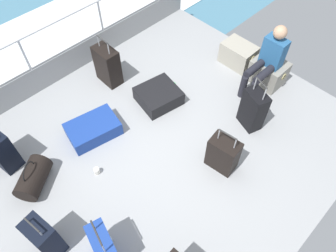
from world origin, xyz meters
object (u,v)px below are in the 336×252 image
(cargo_crate_0, at_px, (238,54))
(cargo_crate_1, at_px, (268,72))
(suitcase_4, at_px, (105,248))
(paper_cup, at_px, (97,171))
(suitcase_0, at_px, (44,238))
(suitcase_7, at_px, (159,96))
(duffel_bag, at_px, (33,178))
(suitcase_1, at_px, (108,66))
(suitcase_2, at_px, (93,129))
(suitcase_5, at_px, (223,154))
(passenger_seated, at_px, (267,59))
(suitcase_3, at_px, (253,109))

(cargo_crate_0, distance_m, cargo_crate_1, 0.62)
(suitcase_4, xyz_separation_m, paper_cup, (-0.96, 0.56, -0.24))
(cargo_crate_0, relative_size, suitcase_0, 0.84)
(suitcase_7, relative_size, paper_cup, 7.04)
(suitcase_4, bearing_deg, suitcase_7, 122.49)
(paper_cup, bearing_deg, cargo_crate_0, 90.55)
(duffel_bag, bearing_deg, suitcase_7, 87.88)
(cargo_crate_0, bearing_deg, suitcase_7, -101.46)
(suitcase_1, xyz_separation_m, suitcase_7, (0.91, 0.26, -0.21))
(suitcase_2, distance_m, suitcase_5, 1.89)
(passenger_seated, xyz_separation_m, duffel_bag, (-1.02, -3.55, -0.43))
(passenger_seated, height_order, duffel_bag, passenger_seated)
(suitcase_3, height_order, suitcase_7, suitcase_3)
(paper_cup, bearing_deg, passenger_seated, 78.46)
(cargo_crate_1, height_order, suitcase_4, suitcase_4)
(suitcase_5, xyz_separation_m, paper_cup, (-1.09, -1.29, -0.22))
(duffel_bag, relative_size, paper_cup, 6.12)
(cargo_crate_0, bearing_deg, suitcase_5, -57.98)
(suitcase_0, bearing_deg, cargo_crate_1, 87.35)
(suitcase_1, bearing_deg, suitcase_3, 22.50)
(cargo_crate_0, relative_size, duffel_bag, 0.97)
(duffel_bag, bearing_deg, cargo_crate_1, 74.71)
(suitcase_1, distance_m, suitcase_5, 2.35)
(suitcase_2, bearing_deg, suitcase_7, 79.74)
(cargo_crate_1, xyz_separation_m, suitcase_4, (0.37, -3.63, 0.08))
(suitcase_3, bearing_deg, suitcase_0, -99.68)
(suitcase_2, xyz_separation_m, duffel_bag, (0.12, -1.03, 0.05))
(suitcase_1, xyz_separation_m, duffel_bag, (0.83, -1.90, -0.16))
(suitcase_3, bearing_deg, duffel_bag, -115.93)
(cargo_crate_0, distance_m, passenger_seated, 0.76)
(suitcase_4, bearing_deg, suitcase_5, 85.88)
(passenger_seated, height_order, suitcase_0, passenger_seated)
(cargo_crate_1, xyz_separation_m, suitcase_3, (0.34, -0.93, 0.12))
(suitcase_4, bearing_deg, suitcase_2, 148.25)
(suitcase_4, bearing_deg, cargo_crate_1, 95.76)
(passenger_seated, bearing_deg, suitcase_4, -83.94)
(duffel_bag, height_order, paper_cup, duffel_bag)
(cargo_crate_0, bearing_deg, cargo_crate_1, -0.96)
(suitcase_4, xyz_separation_m, suitcase_7, (-1.31, 2.05, -0.17))
(suitcase_1, bearing_deg, cargo_crate_0, 56.24)
(cargo_crate_0, distance_m, suitcase_0, 4.07)
(cargo_crate_0, distance_m, suitcase_2, 2.76)
(suitcase_4, height_order, paper_cup, suitcase_4)
(cargo_crate_0, distance_m, paper_cup, 3.08)
(suitcase_4, xyz_separation_m, duffel_bag, (-1.39, -0.10, -0.13))
(suitcase_0, xyz_separation_m, suitcase_4, (0.55, 0.40, -0.01))
(suitcase_0, relative_size, duffel_bag, 1.16)
(suitcase_4, bearing_deg, suitcase_1, 141.01)
(suitcase_3, bearing_deg, suitcase_5, -79.60)
(suitcase_2, bearing_deg, passenger_seated, 65.54)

